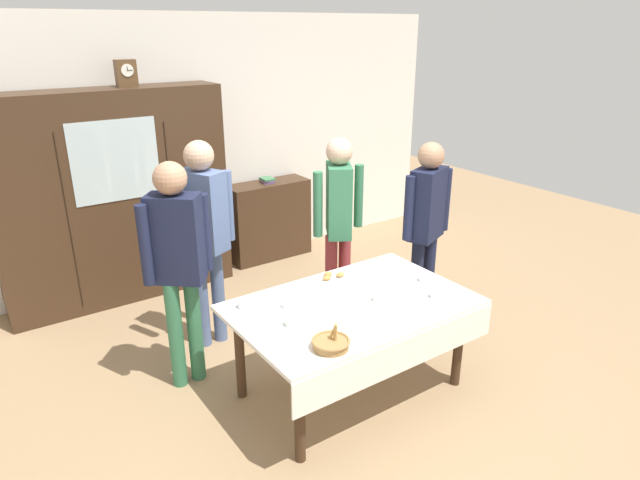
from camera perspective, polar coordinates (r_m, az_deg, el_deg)
The scene contains 22 objects.
ground_plane at distance 4.48m, azimuth 1.50°, elevation -13.79°, with size 12.00×12.00×0.00m, color #997A56.
back_wall at distance 6.14m, azimuth -13.33°, elevation 9.15°, with size 6.40×0.10×2.70m, color silver.
dining_table at distance 3.99m, azimuth 3.61°, elevation -7.82°, with size 1.69×1.08×0.73m.
wall_cabinet at distance 5.68m, azimuth -20.34°, elevation 4.02°, with size 2.15×0.46×2.04m.
mantel_clock at distance 5.54m, azimuth -19.28°, elevation 15.85°, with size 0.18×0.11×0.24m.
bookshelf_low at distance 6.49m, azimuth -5.28°, elevation 2.04°, with size 0.95×0.35×0.90m.
book_stack at distance 6.35m, azimuth -5.42°, elevation 6.13°, with size 0.15×0.18×0.05m.
tea_cup_center at distance 4.33m, azimuth 10.64°, elevation -3.91°, with size 0.13×0.13×0.06m.
tea_cup_mid_left at distance 3.99m, azimuth 6.01°, elevation -5.96°, with size 0.13×0.13×0.06m.
tea_cup_mid_right at distance 3.88m, azimuth -3.30°, elevation -6.65°, with size 0.13×0.13×0.06m.
tea_cup_near_left at distance 3.91m, azimuth -7.87°, elevation -6.59°, with size 0.13×0.13×0.06m.
tea_cup_far_left at distance 4.09m, azimuth 11.80°, elevation -5.55°, with size 0.13×0.13×0.06m.
tea_cup_near_right at distance 3.66m, azimuth -3.02°, elevation -8.46°, with size 0.13×0.13×0.06m.
bread_basket at distance 3.43m, azimuth 1.13°, elevation -10.52°, with size 0.24×0.24×0.16m.
pastry_plate at distance 4.30m, azimuth 1.35°, elevation -3.93°, with size 0.28×0.28×0.05m.
spoon_near_right at distance 3.70m, azimuth 5.58°, elevation -8.60°, with size 0.12×0.02×0.01m.
spoon_near_left at distance 4.17m, azimuth 6.65°, elevation -5.07°, with size 0.12×0.02×0.01m.
spoon_center at distance 3.95m, azimuth 1.42°, elevation -6.51°, with size 0.12×0.02×0.01m.
person_by_cabinet at distance 4.54m, azimuth -11.80°, elevation 1.58°, with size 0.52×0.41×1.76m.
person_near_right_end at distance 4.86m, azimuth 1.92°, elevation 2.79°, with size 0.52×0.41×1.70m.
person_behind_table_right at distance 4.05m, azimuth -14.41°, elevation -1.42°, with size 0.52×0.38×1.73m.
person_behind_table_left at distance 4.90m, azimuth 10.88°, elevation 2.34°, with size 0.52×0.32×1.67m.
Camera 1 is at (-2.19, -2.95, 2.57)m, focal length 31.20 mm.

